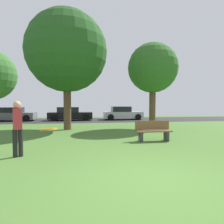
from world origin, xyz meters
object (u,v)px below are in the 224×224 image
at_px(maple_tree_near, 153,68).
at_px(parked_car_black, 70,114).
at_px(parked_car_silver, 122,114).
at_px(park_bench, 153,131).
at_px(parked_car_grey, 13,115).
at_px(birch_tree_lone, 67,52).
at_px(person_thrower, 18,126).
at_px(frisbee_disc, 49,129).

xyz_separation_m(maple_tree_near, parked_car_black, (-6.11, 7.37, -3.50)).
height_order(maple_tree_near, parked_car_silver, maple_tree_near).
bearing_deg(maple_tree_near, park_bench, -109.91).
xyz_separation_m(maple_tree_near, parked_car_silver, (-0.58, 7.45, -3.48)).
relative_size(parked_car_grey, park_bench, 2.54).
bearing_deg(park_bench, birch_tree_lone, -47.32).
bearing_deg(person_thrower, parked_car_black, 151.02).
xyz_separation_m(birch_tree_lone, frisbee_disc, (0.46, -9.32, -3.79)).
bearing_deg(parked_car_grey, person_thrower, -70.60).
relative_size(birch_tree_lone, person_thrower, 4.34).
bearing_deg(birch_tree_lone, parked_car_grey, 128.22).
relative_size(maple_tree_near, parked_car_black, 1.33).
relative_size(person_thrower, parked_car_grey, 0.43).
distance_m(maple_tree_near, birch_tree_lone, 5.84).
height_order(birch_tree_lone, parked_car_silver, birch_tree_lone).
distance_m(frisbee_disc, parked_car_silver, 17.44).
height_order(maple_tree_near, birch_tree_lone, birch_tree_lone).
relative_size(person_thrower, parked_car_silver, 0.43).
height_order(frisbee_disc, parked_car_silver, parked_car_silver).
height_order(parked_car_grey, park_bench, parked_car_grey).
relative_size(person_thrower, parked_car_black, 0.40).
distance_m(birch_tree_lone, person_thrower, 7.59).
xyz_separation_m(parked_car_black, parked_car_silver, (5.53, 0.08, 0.02)).
bearing_deg(park_bench, parked_car_grey, -50.03).
bearing_deg(parked_car_black, parked_car_grey, 179.31).
height_order(person_thrower, parked_car_black, person_thrower).
distance_m(parked_car_black, park_bench, 12.69).
xyz_separation_m(maple_tree_near, park_bench, (-1.63, -4.49, -3.66)).
bearing_deg(maple_tree_near, birch_tree_lone, -180.00).
bearing_deg(parked_car_black, frisbee_disc, -87.26).
distance_m(birch_tree_lone, parked_car_grey, 10.44).
bearing_deg(maple_tree_near, person_thrower, -136.85).
bearing_deg(frisbee_disc, maple_tree_near, 60.30).
xyz_separation_m(frisbee_disc, parked_car_black, (-0.80, 16.69, -0.61)).
xyz_separation_m(person_thrower, park_bench, (5.15, 1.86, -0.52)).
xyz_separation_m(person_thrower, parked_car_black, (0.66, 13.72, -0.35)).
bearing_deg(person_thrower, maple_tree_near, 106.94).
distance_m(maple_tree_near, frisbee_disc, 11.11).
bearing_deg(park_bench, parked_car_black, -69.30).
xyz_separation_m(birch_tree_lone, parked_car_grey, (-5.86, 7.44, -4.39)).
height_order(frisbee_disc, parked_car_grey, parked_car_grey).
height_order(parked_car_grey, parked_car_silver, parked_car_silver).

